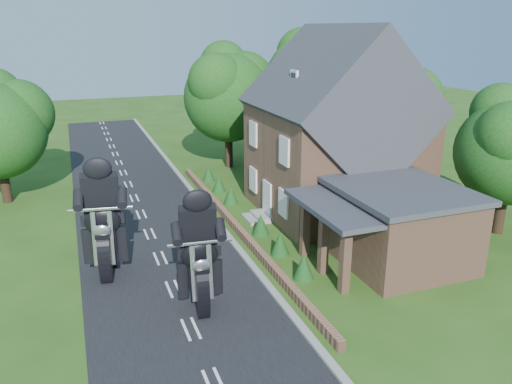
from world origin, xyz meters
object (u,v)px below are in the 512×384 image
object	(u,v)px
garden_wall	(236,226)
annex	(396,223)
house	(336,136)
motorcycle_follow	(107,259)
motorcycle_lead	(200,292)

from	to	relation	value
garden_wall	annex	distance (m)	8.19
garden_wall	house	bearing A→B (deg)	9.17
annex	motorcycle_follow	size ratio (longest dim) A/B	4.21
garden_wall	motorcycle_follow	world-z (taller)	motorcycle_follow
motorcycle_lead	house	bearing A→B (deg)	-135.60
garden_wall	motorcycle_lead	world-z (taller)	motorcycle_lead
annex	motorcycle_follow	distance (m)	12.60
garden_wall	motorcycle_follow	distance (m)	7.25
garden_wall	annex	bearing A→B (deg)	-46.16
motorcycle_lead	garden_wall	bearing A→B (deg)	-112.17
house	motorcycle_follow	size ratio (longest dim) A/B	6.11
house	motorcycle_follow	world-z (taller)	house
annex	motorcycle_follow	xyz separation A→B (m)	(-12.21, 2.94, -0.99)
motorcycle_lead	motorcycle_follow	xyz separation A→B (m)	(-3.00, 3.99, 0.07)
house	motorcycle_lead	distance (m)	13.09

